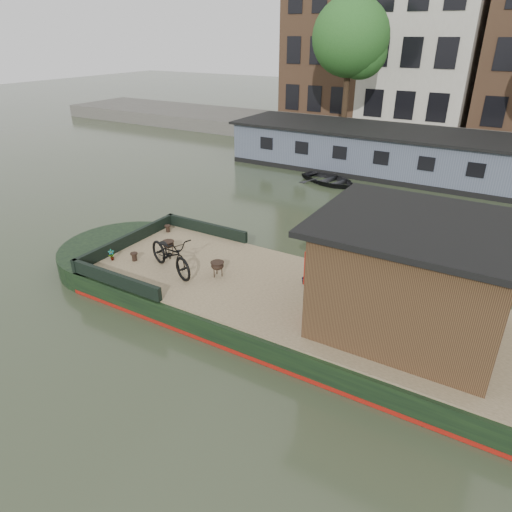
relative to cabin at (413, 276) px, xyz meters
The scene contains 18 objects.
ground 2.88m from the cabin, behind, with size 120.00×120.00×0.00m, color #2D3924.
houseboat_hull 3.87m from the cabin, behind, with size 14.01×4.02×0.60m.
houseboat_deck 2.52m from the cabin, behind, with size 11.80×3.80×0.05m, color #9C8660.
bow_bulwark 7.33m from the cabin, behind, with size 3.00×4.00×0.35m.
cabin is the anchor object (origin of this frame).
bicycle 6.02m from the cabin, behind, with size 0.67×1.93×1.01m, color black.
potted_plant_b 2.89m from the cabin, 167.40° to the left, with size 0.20×0.16×0.37m, color brown.
potted_plant_d 2.78m from the cabin, 139.44° to the left, with size 0.31×0.31×0.56m, color brown.
potted_plant_e 7.92m from the cabin, behind, with size 0.17×0.12×0.32m, color brown.
brazier_front 4.86m from the cabin, behind, with size 0.37×0.37×0.40m, color black, non-canonical shape.
brazier_rear 6.79m from the cabin, behind, with size 0.36×0.36×0.39m, color black, non-canonical shape.
bollard_port 7.99m from the cabin, 169.91° to the left, with size 0.19×0.19×0.22m, color black.
bollard_stbd 7.36m from the cabin, behind, with size 0.20×0.20×0.23m, color black.
dinghy 12.54m from the cabin, 119.53° to the left, with size 2.10×2.94×0.61m, color black.
far_houseboat 14.20m from the cabin, 98.88° to the left, with size 20.40×4.40×2.11m.
quay 20.67m from the cabin, 96.09° to the left, with size 60.00×6.00×0.90m, color #47443F.
townhouse_row 28.22m from the cabin, 94.23° to the left, with size 27.25×8.00×16.50m.
tree_left 21.28m from the cabin, 114.13° to the left, with size 4.40×4.40×7.40m.
Camera 1 is at (3.60, -8.65, 6.33)m, focal length 32.00 mm.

